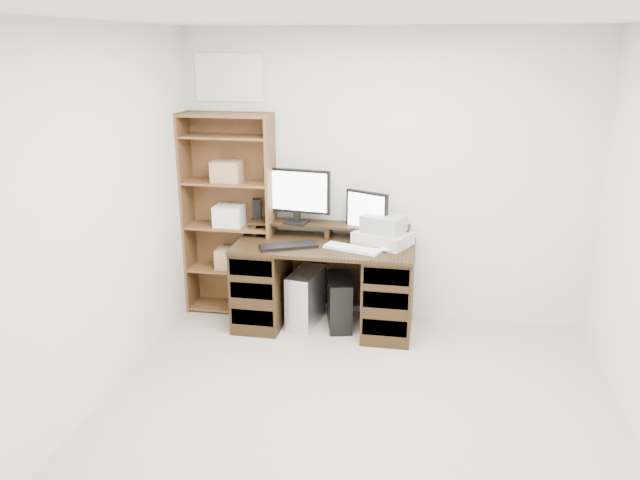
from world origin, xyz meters
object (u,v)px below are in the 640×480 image
(bookshelf, at_px, (230,213))
(desk, at_px, (324,284))
(printer, at_px, (383,238))
(monitor_wide, at_px, (297,193))
(tower_silver, at_px, (306,297))
(tower_black, at_px, (339,302))
(monitor_small, at_px, (367,214))

(bookshelf, bearing_deg, desk, -13.39)
(printer, distance_m, bookshelf, 1.39)
(monitor_wide, height_order, printer, monitor_wide)
(tower_silver, bearing_deg, desk, -1.77)
(monitor_wide, bearing_deg, tower_black, -15.11)
(monitor_wide, bearing_deg, monitor_small, 4.17)
(printer, distance_m, tower_silver, 0.87)
(monitor_small, bearing_deg, tower_silver, -141.43)
(desk, bearing_deg, printer, 8.59)
(desk, xyz_separation_m, tower_black, (0.13, 0.02, -0.17))
(printer, relative_size, tower_silver, 0.91)
(tower_silver, distance_m, tower_black, 0.30)
(printer, xyz_separation_m, tower_silver, (-0.65, -0.04, -0.57))
(bookshelf, bearing_deg, tower_black, -10.55)
(tower_black, bearing_deg, printer, -5.31)
(tower_silver, height_order, bookshelf, bookshelf)
(monitor_wide, relative_size, tower_black, 1.25)
(bookshelf, bearing_deg, monitor_wide, -2.33)
(monitor_wide, xyz_separation_m, tower_silver, (0.11, -0.16, -0.89))
(monitor_small, distance_m, bookshelf, 1.23)
(monitor_small, height_order, tower_silver, monitor_small)
(tower_silver, xyz_separation_m, tower_black, (0.30, -0.01, -0.02))
(monitor_wide, bearing_deg, printer, -1.52)
(tower_silver, height_order, tower_black, tower_silver)
(monitor_small, relative_size, tower_silver, 0.90)
(monitor_small, distance_m, tower_silver, 0.91)
(monitor_small, xyz_separation_m, tower_black, (-0.20, -0.13, -0.76))
(monitor_small, height_order, bookshelf, bookshelf)
(desk, relative_size, monitor_wide, 2.53)
(desk, bearing_deg, tower_black, 10.01)
(desk, height_order, bookshelf, bookshelf)
(desk, distance_m, tower_black, 0.21)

